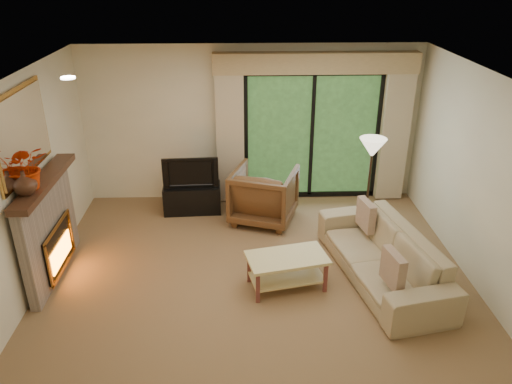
{
  "coord_description": "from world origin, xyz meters",
  "views": [
    {
      "loc": [
        -0.2,
        -5.41,
        3.77
      ],
      "look_at": [
        0.0,
        0.3,
        1.1
      ],
      "focal_mm": 35.0,
      "sensor_mm": 36.0,
      "label": 1
    }
  ],
  "objects_px": {
    "armchair": "(264,195)",
    "coffee_table": "(287,271)",
    "sofa": "(382,255)",
    "media_console": "(192,198)"
  },
  "relations": [
    {
      "from": "armchair",
      "to": "coffee_table",
      "type": "relative_size",
      "value": 0.97
    },
    {
      "from": "sofa",
      "to": "coffee_table",
      "type": "bearing_deg",
      "value": -94.25
    },
    {
      "from": "armchair",
      "to": "coffee_table",
      "type": "height_order",
      "value": "armchair"
    },
    {
      "from": "media_console",
      "to": "sofa",
      "type": "relative_size",
      "value": 0.4
    },
    {
      "from": "armchair",
      "to": "coffee_table",
      "type": "xyz_separation_m",
      "value": [
        0.2,
        -1.8,
        -0.21
      ]
    },
    {
      "from": "sofa",
      "to": "coffee_table",
      "type": "distance_m",
      "value": 1.25
    },
    {
      "from": "armchair",
      "to": "sofa",
      "type": "height_order",
      "value": "armchair"
    },
    {
      "from": "media_console",
      "to": "armchair",
      "type": "relative_size",
      "value": 0.96
    },
    {
      "from": "sofa",
      "to": "media_console",
      "type": "bearing_deg",
      "value": -138.86
    },
    {
      "from": "media_console",
      "to": "armchair",
      "type": "distance_m",
      "value": 1.22
    }
  ]
}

